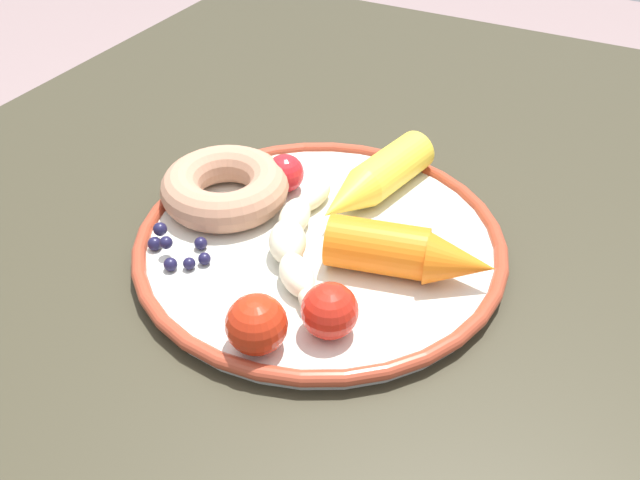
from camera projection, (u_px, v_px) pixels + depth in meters
dining_table at (326, 326)px, 0.61m from camera, size 1.17×0.92×0.70m
plate at (320, 243)px, 0.57m from camera, size 0.31×0.31×0.02m
banana at (298, 244)px, 0.55m from camera, size 0.16×0.11×0.03m
carrot_orange at (409, 255)px, 0.52m from camera, size 0.07×0.14×0.04m
carrot_yellow at (374, 181)px, 0.61m from camera, size 0.14×0.07×0.04m
donut at (225, 187)px, 0.60m from camera, size 0.15×0.15×0.03m
blueberry_pile at (175, 248)px, 0.55m from camera, size 0.04×0.06×0.02m
tomato_near at (285, 173)px, 0.62m from camera, size 0.04×0.04×0.04m
tomato_mid at (256, 324)px, 0.46m from camera, size 0.04×0.04×0.04m
tomato_far at (330, 311)px, 0.47m from camera, size 0.04×0.04×0.04m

